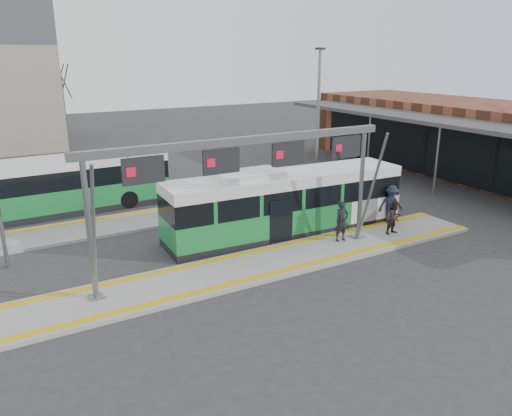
{
  "coord_description": "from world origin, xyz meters",
  "views": [
    {
      "loc": [
        -9.54,
        -16.22,
        8.39
      ],
      "look_at": [
        1.56,
        3.0,
        1.46
      ],
      "focal_mm": 35.0,
      "sensor_mm": 36.0,
      "label": 1
    }
  ],
  "objects_px": {
    "passenger_b": "(395,217)",
    "passenger_c": "(391,204)",
    "passenger_a": "(342,221)",
    "hero_bus": "(285,203)",
    "gantry": "(249,164)"
  },
  "relations": [
    {
      "from": "hero_bus",
      "to": "passenger_a",
      "type": "relative_size",
      "value": 6.37
    },
    {
      "from": "passenger_b",
      "to": "passenger_c",
      "type": "bearing_deg",
      "value": 49.57
    },
    {
      "from": "gantry",
      "to": "passenger_c",
      "type": "relative_size",
      "value": 6.68
    },
    {
      "from": "gantry",
      "to": "hero_bus",
      "type": "bearing_deg",
      "value": 36.88
    },
    {
      "from": "passenger_a",
      "to": "passenger_c",
      "type": "height_order",
      "value": "passenger_c"
    },
    {
      "from": "passenger_a",
      "to": "passenger_b",
      "type": "xyz_separation_m",
      "value": [
        2.77,
        -0.53,
        -0.12
      ]
    },
    {
      "from": "gantry",
      "to": "hero_bus",
      "type": "xyz_separation_m",
      "value": [
        3.44,
        2.58,
        -2.81
      ]
    },
    {
      "from": "gantry",
      "to": "hero_bus",
      "type": "height_order",
      "value": "gantry"
    },
    {
      "from": "hero_bus",
      "to": "passenger_a",
      "type": "height_order",
      "value": "hero_bus"
    },
    {
      "from": "hero_bus",
      "to": "passenger_c",
      "type": "xyz_separation_m",
      "value": [
        5.18,
        -1.74,
        -0.37
      ]
    },
    {
      "from": "hero_bus",
      "to": "passenger_c",
      "type": "bearing_deg",
      "value": -15.66
    },
    {
      "from": "hero_bus",
      "to": "passenger_c",
      "type": "relative_size",
      "value": 6.15
    },
    {
      "from": "passenger_a",
      "to": "passenger_b",
      "type": "bearing_deg",
      "value": -8.05
    },
    {
      "from": "passenger_a",
      "to": "passenger_b",
      "type": "distance_m",
      "value": 2.82
    },
    {
      "from": "gantry",
      "to": "passenger_a",
      "type": "distance_m",
      "value": 5.84
    }
  ]
}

